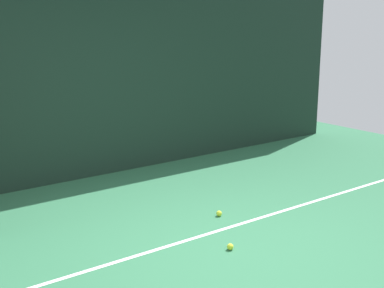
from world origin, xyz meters
TOP-DOWN VIEW (x-y plane):
  - ground_plane at (0.00, 0.00)m, footprint 12.00×12.00m
  - back_fence at (0.00, 3.00)m, footprint 10.00×0.10m
  - court_line at (0.00, 0.31)m, footprint 9.00×0.05m
  - tennis_ball_near_player at (0.57, 0.64)m, footprint 0.07×0.07m
  - tennis_ball_mid_court at (0.09, -0.13)m, footprint 0.07×0.07m

SIDE VIEW (x-z plane):
  - ground_plane at x=0.00m, z-range 0.00..0.00m
  - court_line at x=0.00m, z-range 0.00..0.00m
  - tennis_ball_near_player at x=0.57m, z-range 0.00..0.07m
  - tennis_ball_mid_court at x=0.09m, z-range 0.00..0.07m
  - back_fence at x=0.00m, z-range 0.00..2.84m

